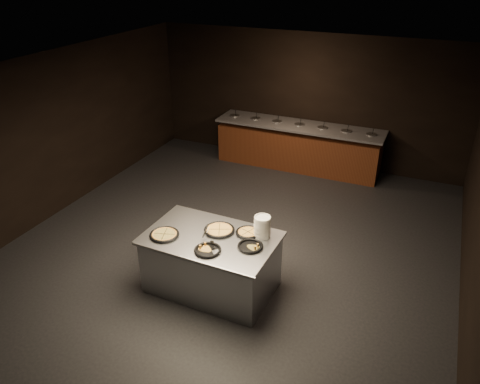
{
  "coord_description": "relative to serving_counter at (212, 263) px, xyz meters",
  "views": [
    {
      "loc": [
        2.73,
        -5.88,
        4.4
      ],
      "look_at": [
        0.02,
        0.3,
        0.9
      ],
      "focal_mm": 35.0,
      "sensor_mm": 36.0,
      "label": 1
    }
  ],
  "objects": [
    {
      "name": "salad_bar",
      "position": [
        -0.16,
        4.6,
        0.02
      ],
      "size": [
        3.7,
        0.83,
        1.18
      ],
      "color": "#5E2D16",
      "rests_on": "ground"
    },
    {
      "name": "pan_cheese_whole",
      "position": [
        0.05,
        0.18,
        0.47
      ],
      "size": [
        0.44,
        0.44,
        0.04
      ],
      "rotation": [
        0.0,
        0.0,
        0.41
      ],
      "color": "black",
      "rests_on": "serving_counter"
    },
    {
      "name": "server_right",
      "position": [
        0.17,
        -0.26,
        0.53
      ],
      "size": [
        0.25,
        0.25,
        0.16
      ],
      "rotation": [
        0.0,
        0.0,
        -0.76
      ],
      "color": "#B1B4B9",
      "rests_on": "serving_counter"
    },
    {
      "name": "server_left",
      "position": [
        -0.07,
        0.01,
        0.53
      ],
      "size": [
        0.1,
        0.32,
        0.15
      ],
      "rotation": [
        0.0,
        0.0,
        1.69
      ],
      "color": "#B1B4B9",
      "rests_on": "serving_counter"
    },
    {
      "name": "serving_counter",
      "position": [
        0.0,
        0.0,
        0.0
      ],
      "size": [
        1.85,
        1.22,
        0.87
      ],
      "rotation": [
        0.0,
        0.0,
        -0.03
      ],
      "color": "#B1B4B9",
      "rests_on": "ground"
    },
    {
      "name": "pan_cheese_slices_b",
      "position": [
        0.12,
        -0.33,
        0.47
      ],
      "size": [
        0.36,
        0.36,
        0.04
      ],
      "rotation": [
        0.0,
        0.0,
        2.29
      ],
      "color": "black",
      "rests_on": "serving_counter"
    },
    {
      "name": "pan_cheese_slices_a",
      "position": [
        0.44,
        0.28,
        0.47
      ],
      "size": [
        0.35,
        0.35,
        0.04
      ],
      "rotation": [
        0.0,
        0.0,
        1.24
      ],
      "color": "black",
      "rests_on": "serving_counter"
    },
    {
      "name": "pan_veggie_slices",
      "position": [
        0.6,
        -0.02,
        0.47
      ],
      "size": [
        0.35,
        0.35,
        0.04
      ],
      "rotation": [
        0.0,
        0.0,
        -0.58
      ],
      "color": "black",
      "rests_on": "serving_counter"
    },
    {
      "name": "pan_veggie_whole",
      "position": [
        -0.6,
        -0.24,
        0.47
      ],
      "size": [
        0.41,
        0.41,
        0.04
      ],
      "rotation": [
        0.0,
        0.0,
        0.3
      ],
      "color": "black",
      "rests_on": "serving_counter"
    },
    {
      "name": "room",
      "position": [
        -0.16,
        1.04,
        1.03
      ],
      "size": [
        7.02,
        8.02,
        2.92
      ],
      "color": "black",
      "rests_on": "ground"
    },
    {
      "name": "plate_stack",
      "position": [
        0.65,
        0.3,
        0.61
      ],
      "size": [
        0.23,
        0.23,
        0.31
      ],
      "primitive_type": "cylinder",
      "color": "white",
      "rests_on": "serving_counter"
    }
  ]
}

